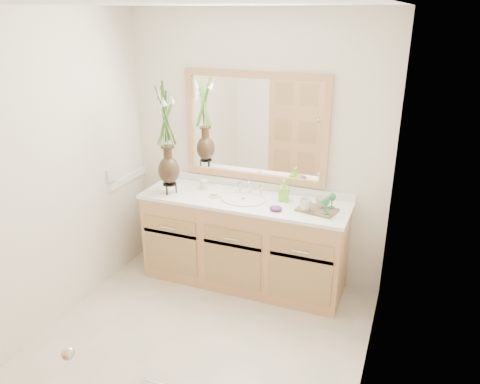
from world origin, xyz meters
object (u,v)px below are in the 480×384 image
at_px(soap_bottle, 284,191).
at_px(tray, 317,210).
at_px(flower_vase, 166,126).
at_px(tumbler, 204,184).

relative_size(soap_bottle, tray, 0.54).
bearing_deg(flower_vase, soap_bottle, 11.78).
relative_size(flower_vase, tray, 2.89).
bearing_deg(flower_vase, tray, 3.96).
bearing_deg(tray, tumbler, -174.67).
height_order(flower_vase, tumbler, flower_vase).
xyz_separation_m(flower_vase, soap_bottle, (1.00, 0.21, -0.53)).
bearing_deg(tumbler, flower_vase, -138.13).
distance_m(flower_vase, soap_bottle, 1.15).
bearing_deg(tray, flower_vase, -164.36).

